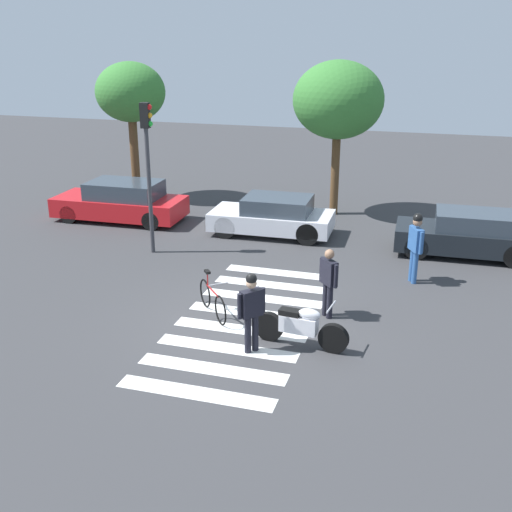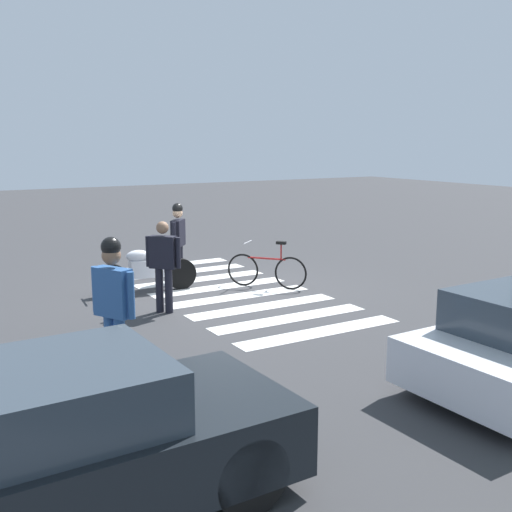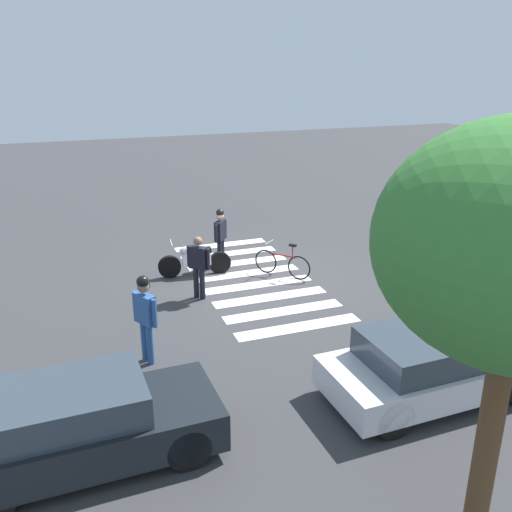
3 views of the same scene
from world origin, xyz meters
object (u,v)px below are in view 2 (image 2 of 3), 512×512
officer_on_foot (178,237)px  pedestrian_bystander (113,298)px  officer_by_motorcycle (163,261)px  police_motorcycle (147,270)px  car_black_suv (50,448)px  leaning_bicycle (267,270)px

officer_on_foot → pedestrian_bystander: 5.69m
officer_on_foot → officer_by_motorcycle: (1.20, 2.10, -0.06)m
police_motorcycle → officer_on_foot: 1.18m
police_motorcycle → pedestrian_bystander: pedestrian_bystander is taller
police_motorcycle → officer_on_foot: size_ratio=1.19×
car_black_suv → leaning_bicycle: bearing=-133.7°
leaning_bicycle → car_black_suv: (5.75, 6.03, 0.26)m
police_motorcycle → leaning_bicycle: (-2.30, 0.91, -0.08)m
pedestrian_bystander → car_black_suv: (1.38, 2.61, -0.47)m
leaning_bicycle → officer_on_foot: 2.08m
police_motorcycle → pedestrian_bystander: bearing=64.4°
officer_by_motorcycle → pedestrian_bystander: pedestrian_bystander is taller
police_motorcycle → officer_on_foot: bearing=-150.7°
leaning_bicycle → pedestrian_bystander: pedestrian_bystander is taller
leaning_bicycle → pedestrian_bystander: size_ratio=0.72×
officer_on_foot → car_black_suv: (4.37, 7.45, -0.35)m
pedestrian_bystander → police_motorcycle: bearing=-115.6°
car_black_suv → police_motorcycle: bearing=-116.4°
officer_on_foot → pedestrian_bystander: (2.99, 4.84, 0.12)m
leaning_bicycle → officer_by_motorcycle: bearing=14.7°
leaning_bicycle → car_black_suv: 8.34m
pedestrian_bystander → car_black_suv: pedestrian_bystander is taller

